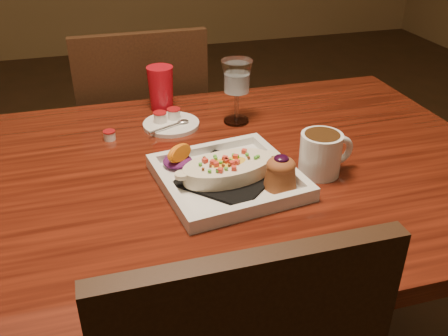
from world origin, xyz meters
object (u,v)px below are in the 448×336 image
object	(u,v)px
red_tumbler	(161,88)
saucer	(170,123)
chair_far	(144,146)
plate	(233,173)
coffee_mug	(322,152)
table	(178,211)
goblet	(237,80)

from	to	relation	value
red_tumbler	saucer	bearing A→B (deg)	-89.74
chair_far	plate	size ratio (longest dim) A/B	2.98
coffee_mug	red_tumbler	distance (m)	0.53
coffee_mug	saucer	size ratio (longest dim) A/B	0.87
chair_far	plate	xyz separation A→B (m)	(0.11, -0.70, 0.27)
chair_far	saucer	bearing A→B (deg)	95.14
saucer	red_tumbler	size ratio (longest dim) A/B	1.21
table	red_tumbler	xyz separation A→B (m)	(0.03, 0.37, 0.16)
table	saucer	world-z (taller)	saucer
plate	chair_far	bearing A→B (deg)	90.96
coffee_mug	saucer	bearing A→B (deg)	123.50
plate	coffee_mug	distance (m)	0.20
plate	table	bearing A→B (deg)	138.77
chair_far	table	bearing A→B (deg)	90.00
plate	goblet	size ratio (longest dim) A/B	1.86
chair_far	coffee_mug	world-z (taller)	chair_far
table	plate	size ratio (longest dim) A/B	4.81
plate	goblet	xyz separation A→B (m)	(0.10, 0.30, 0.09)
goblet	saucer	size ratio (longest dim) A/B	1.15
red_tumbler	chair_far	bearing A→B (deg)	97.35
plate	coffee_mug	world-z (taller)	coffee_mug
plate	goblet	world-z (taller)	goblet
chair_far	saucer	distance (m)	0.46
chair_far	coffee_mug	bearing A→B (deg)	113.28
table	goblet	distance (m)	0.37
table	chair_far	xyz separation A→B (m)	(-0.00, 0.63, -0.15)
red_tumbler	table	bearing A→B (deg)	-95.25
chair_far	coffee_mug	size ratio (longest dim) A/B	7.32
red_tumbler	goblet	bearing A→B (deg)	-39.14
table	coffee_mug	distance (m)	0.35
red_tumbler	plate	bearing A→B (deg)	-80.33
table	coffee_mug	size ratio (longest dim) A/B	11.81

